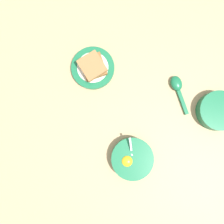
% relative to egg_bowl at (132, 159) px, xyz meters
% --- Properties ---
extents(ground_plane, '(3.00, 3.00, 0.00)m').
position_rel_egg_bowl_xyz_m(ground_plane, '(-0.14, 0.17, -0.02)').
color(ground_plane, tan).
extents(egg_bowl, '(0.16, 0.16, 0.07)m').
position_rel_egg_bowl_xyz_m(egg_bowl, '(0.00, 0.00, 0.00)').
color(egg_bowl, '#196B42').
rests_on(egg_bowl, ground_plane).
extents(toast_plate, '(0.17, 0.17, 0.02)m').
position_rel_egg_bowl_xyz_m(toast_plate, '(-0.38, 0.11, -0.02)').
color(toast_plate, '#196B42').
rests_on(toast_plate, ground_plane).
extents(toast_sandwich, '(0.12, 0.12, 0.04)m').
position_rel_egg_bowl_xyz_m(toast_sandwich, '(-0.37, 0.11, 0.01)').
color(toast_sandwich, brown).
rests_on(toast_sandwich, toast_plate).
extents(soup_spoon, '(0.16, 0.09, 0.03)m').
position_rel_egg_bowl_xyz_m(soup_spoon, '(-0.10, 0.32, -0.01)').
color(soup_spoon, '#196B42').
rests_on(soup_spoon, ground_plane).
extents(congee_bowl, '(0.16, 0.16, 0.05)m').
position_rel_egg_bowl_xyz_m(congee_bowl, '(0.08, 0.38, 0.00)').
color(congee_bowl, '#196B42').
rests_on(congee_bowl, ground_plane).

